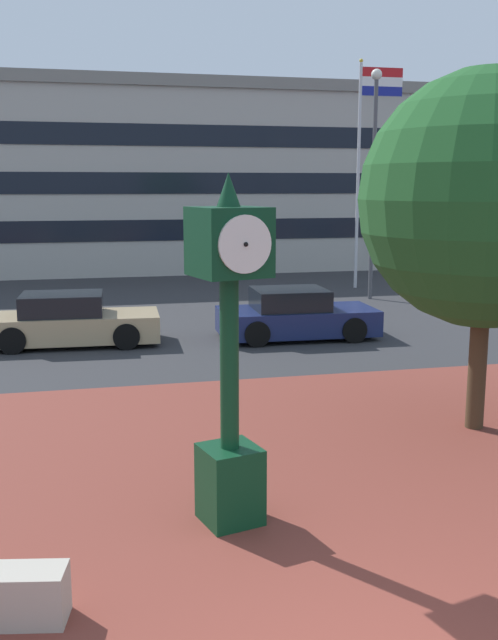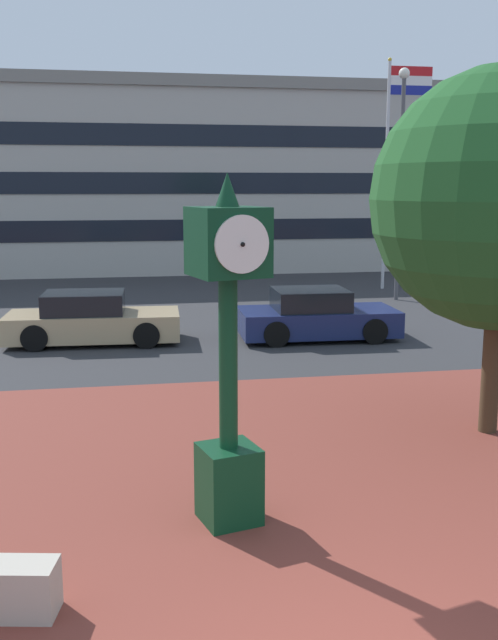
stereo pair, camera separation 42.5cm
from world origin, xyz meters
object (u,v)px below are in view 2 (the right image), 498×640
Objects in this scene: street_clock at (228,350)px; flagpole_primary at (392,153)px; car_street_near at (316,317)px; civic_building at (180,178)px; car_street_mid at (91,320)px; street_lamp_post at (401,164)px.

flagpole_primary reaches higher than street_clock.
civic_building reaches higher than car_street_near.
car_street_mid is 0.56× the size of street_lamp_post.
street_lamp_post is (-0.72, -2.73, -0.46)m from flagpole_primary.
street_clock is 20.60m from flagpole_primary.
car_street_near is 0.53× the size of street_lamp_post.
civic_building is at bearing 120.94° from flagpole_primary.
civic_building is at bearing 171.70° from car_street_mid.
flagpole_primary reaches higher than car_street_mid.
street_lamp_post reaches higher than street_clock.
car_street_near is at bearing 88.26° from car_street_mid.
flagpole_primary is (5.14, 8.48, 4.50)m from car_street_near.
car_street_near is 0.94× the size of car_street_mid.
street_lamp_post is (6.23, -14.32, 0.36)m from civic_building.
civic_building reaches higher than car_street_mid.
street_clock is 0.93× the size of car_street_mid.
street_lamp_post reaches higher than car_street_mid.
car_street_near is 5.68m from car_street_mid.
flagpole_primary is 2.86m from street_lamp_post.
street_clock is at bearing -115.76° from flagpole_primary.
street_lamp_post reaches higher than car_street_near.
flagpole_primary reaches higher than car_street_near.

